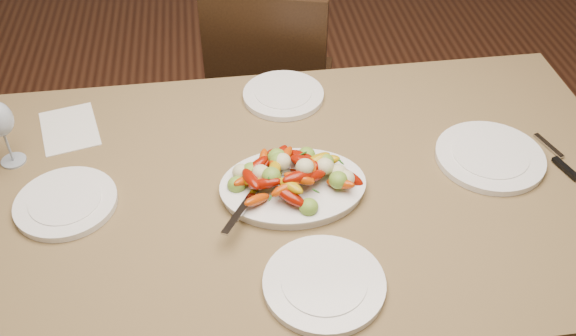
# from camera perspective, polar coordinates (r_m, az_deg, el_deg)

# --- Properties ---
(floor) EXTENTS (6.00, 6.00, 0.00)m
(floor) POSITION_cam_1_polar(r_m,az_deg,el_deg) (2.36, 2.44, -11.57)
(floor) COLOR #3E1F13
(floor) RESTS_ON ground
(dining_table) EXTENTS (1.84, 1.05, 0.76)m
(dining_table) POSITION_cam_1_polar(r_m,az_deg,el_deg) (1.94, -0.00, -9.75)
(dining_table) COLOR brown
(dining_table) RESTS_ON ground
(chair_far) EXTENTS (0.52, 0.52, 0.95)m
(chair_far) POSITION_cam_1_polar(r_m,az_deg,el_deg) (2.50, -1.27, 7.31)
(chair_far) COLOR black
(chair_far) RESTS_ON ground
(serving_platter) EXTENTS (0.36, 0.27, 0.02)m
(serving_platter) POSITION_cam_1_polar(r_m,az_deg,el_deg) (1.63, 0.45, -1.83)
(serving_platter) COLOR white
(serving_platter) RESTS_ON dining_table
(roasted_vegetables) EXTENTS (0.30, 0.20, 0.09)m
(roasted_vegetables) POSITION_cam_1_polar(r_m,az_deg,el_deg) (1.59, 0.46, -0.35)
(roasted_vegetables) COLOR #730D02
(roasted_vegetables) RESTS_ON serving_platter
(serving_spoon) EXTENTS (0.27, 0.19, 0.03)m
(serving_spoon) POSITION_cam_1_polar(r_m,az_deg,el_deg) (1.57, -1.70, -2.02)
(serving_spoon) COLOR #9EA0A8
(serving_spoon) RESTS_ON serving_platter
(plate_left) EXTENTS (0.25, 0.25, 0.02)m
(plate_left) POSITION_cam_1_polar(r_m,az_deg,el_deg) (1.69, -19.13, -2.96)
(plate_left) COLOR white
(plate_left) RESTS_ON dining_table
(plate_right) EXTENTS (0.29, 0.29, 0.02)m
(plate_right) POSITION_cam_1_polar(r_m,az_deg,el_deg) (1.81, 17.50, 0.95)
(plate_right) COLOR white
(plate_right) RESTS_ON dining_table
(plate_far) EXTENTS (0.24, 0.24, 0.02)m
(plate_far) POSITION_cam_1_polar(r_m,az_deg,el_deg) (1.95, -0.42, 6.48)
(plate_far) COLOR white
(plate_far) RESTS_ON dining_table
(plate_near) EXTENTS (0.27, 0.27, 0.02)m
(plate_near) POSITION_cam_1_polar(r_m,az_deg,el_deg) (1.43, 3.23, -10.25)
(plate_near) COLOR white
(plate_near) RESTS_ON dining_table
(wine_glass) EXTENTS (0.08, 0.08, 0.20)m
(wine_glass) POSITION_cam_1_polar(r_m,az_deg,el_deg) (1.82, -24.02, 2.95)
(wine_glass) COLOR #8C99A5
(wine_glass) RESTS_ON dining_table
(menu_card) EXTENTS (0.20, 0.24, 0.00)m
(menu_card) POSITION_cam_1_polar(r_m,az_deg,el_deg) (1.94, -18.86, 3.33)
(menu_card) COLOR silver
(menu_card) RESTS_ON dining_table
(table_knife) EXTENTS (0.07, 0.20, 0.01)m
(table_knife) POSITION_cam_1_polar(r_m,az_deg,el_deg) (1.87, 22.84, 0.77)
(table_knife) COLOR #9EA0A8
(table_knife) RESTS_ON dining_table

